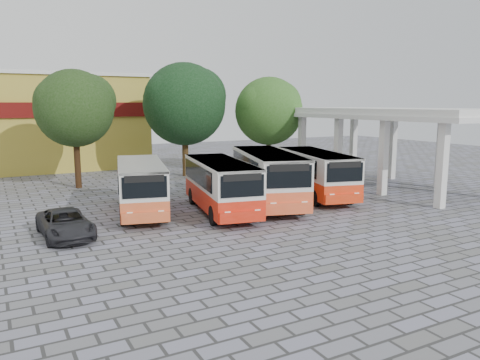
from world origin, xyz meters
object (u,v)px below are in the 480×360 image
bus_far_right (316,171)px  bus_centre_right (268,175)px  bus_far_left (141,184)px  parked_car (65,224)px  bus_centre_left (221,183)px

bus_far_right → bus_centre_right: bearing=-158.1°
bus_far_left → bus_centre_right: 7.06m
bus_centre_right → parked_car: bus_centre_right is taller
bus_centre_left → bus_far_right: bearing=18.6°
bus_centre_left → bus_centre_right: size_ratio=0.90×
bus_far_left → bus_far_right: bearing=8.6°
bus_far_left → bus_centre_right: bus_centre_right is taller
bus_centre_right → bus_far_right: bus_centre_right is taller
parked_car → bus_centre_left: bearing=4.1°
bus_far_left → bus_centre_left: 4.18m
bus_centre_left → parked_car: bearing=-162.2°
bus_far_left → bus_centre_right: bearing=1.8°
bus_centre_right → parked_car: bearing=-155.5°
bus_far_right → parked_car: bus_far_right is taller
bus_far_left → bus_far_right: (10.69, -0.96, 0.07)m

